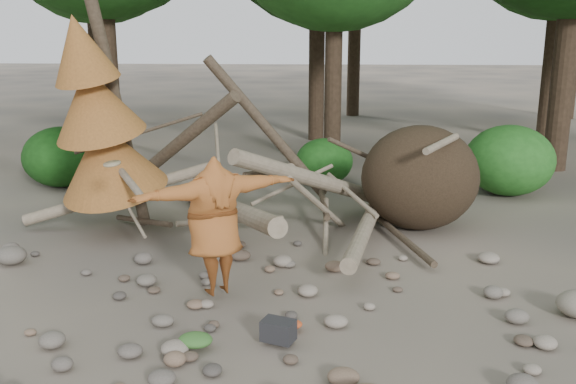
{
  "coord_description": "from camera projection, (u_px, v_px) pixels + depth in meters",
  "views": [
    {
      "loc": [
        0.8,
        -7.53,
        3.73
      ],
      "look_at": [
        0.28,
        1.5,
        1.4
      ],
      "focal_mm": 40.0,
      "sensor_mm": 36.0,
      "label": 1
    }
  ],
  "objects": [
    {
      "name": "ground",
      "position": [
        260.0,
        326.0,
        8.26
      ],
      "size": [
        120.0,
        120.0,
        0.0
      ],
      "primitive_type": "plane",
      "color": "#514C44",
      "rests_on": "ground"
    },
    {
      "name": "deadfall_pile",
      "position": [
        389.0,
        180.0,
        12.0
      ],
      "size": [
        8.55,
        5.24,
        3.3
      ],
      "color": "#332619",
      "rests_on": "ground"
    },
    {
      "name": "dead_conifer",
      "position": [
        100.0,
        123.0,
        11.16
      ],
      "size": [
        2.06,
        2.16,
        4.35
      ],
      "color": "#4C3F30",
      "rests_on": "ground"
    },
    {
      "name": "bush_left",
      "position": [
        61.0,
        157.0,
        15.35
      ],
      "size": [
        1.8,
        1.8,
        1.44
      ],
      "primitive_type": "ellipsoid",
      "color": "#174913",
      "rests_on": "ground"
    },
    {
      "name": "bush_mid",
      "position": [
        324.0,
        161.0,
        15.61
      ],
      "size": [
        1.4,
        1.4,
        1.12
      ],
      "primitive_type": "ellipsoid",
      "color": "#1F5C1A",
      "rests_on": "ground"
    },
    {
      "name": "bush_right",
      "position": [
        509.0,
        160.0,
        14.54
      ],
      "size": [
        2.0,
        2.0,
        1.6
      ],
      "primitive_type": "ellipsoid",
      "color": "#286E22",
      "rests_on": "ground"
    },
    {
      "name": "frisbee_thrower",
      "position": [
        215.0,
        226.0,
        8.88
      ],
      "size": [
        2.9,
        1.86,
        1.97
      ],
      "color": "#995222",
      "rests_on": "ground"
    },
    {
      "name": "backpack",
      "position": [
        278.0,
        335.0,
        7.73
      ],
      "size": [
        0.45,
        0.38,
        0.26
      ],
      "primitive_type": "cube",
      "rotation": [
        0.0,
        0.0,
        -0.35
      ],
      "color": "black",
      "rests_on": "ground"
    },
    {
      "name": "cloth_green",
      "position": [
        195.0,
        344.0,
        7.62
      ],
      "size": [
        0.41,
        0.34,
        0.15
      ],
      "primitive_type": "ellipsoid",
      "color": "#356628",
      "rests_on": "ground"
    },
    {
      "name": "cloth_orange",
      "position": [
        292.0,
        328.0,
        8.09
      ],
      "size": [
        0.27,
        0.22,
        0.1
      ],
      "primitive_type": "ellipsoid",
      "color": "#B6451F",
      "rests_on": "ground"
    },
    {
      "name": "boulder_mid_left",
      "position": [
        11.0,
        255.0,
        10.37
      ],
      "size": [
        0.5,
        0.45,
        0.3
      ],
      "primitive_type": "ellipsoid",
      "color": "#635D54",
      "rests_on": "ground"
    }
  ]
}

